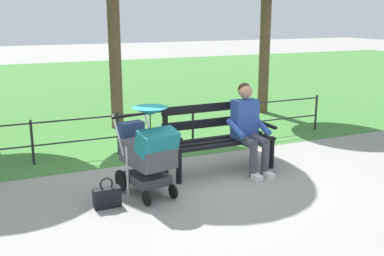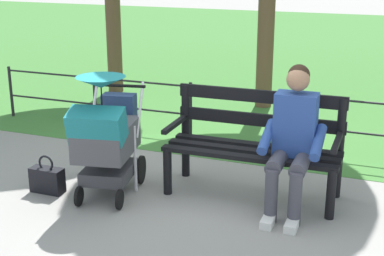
{
  "view_description": "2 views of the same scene",
  "coord_description": "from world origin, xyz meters",
  "px_view_note": "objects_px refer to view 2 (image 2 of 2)",
  "views": [
    {
      "loc": [
        2.45,
        5.59,
        2.23
      ],
      "look_at": [
        -0.04,
        -0.03,
        0.69
      ],
      "focal_mm": 42.44,
      "sensor_mm": 36.0,
      "label": 1
    },
    {
      "loc": [
        -1.73,
        4.67,
        2.19
      ],
      "look_at": [
        0.09,
        0.02,
        0.61
      ],
      "focal_mm": 52.43,
      "sensor_mm": 36.0,
      "label": 2
    }
  ],
  "objects_px": {
    "park_bench": "(255,140)",
    "stroller": "(106,135)",
    "person_on_bench": "(293,136)",
    "handbag": "(47,179)"
  },
  "relations": [
    {
      "from": "stroller",
      "to": "handbag",
      "type": "bearing_deg",
      "value": 15.04
    },
    {
      "from": "person_on_bench",
      "to": "handbag",
      "type": "xyz_separation_m",
      "value": [
        2.21,
        0.49,
        -0.55
      ]
    },
    {
      "from": "stroller",
      "to": "park_bench",
      "type": "bearing_deg",
      "value": -155.97
    },
    {
      "from": "park_bench",
      "to": "stroller",
      "type": "xyz_separation_m",
      "value": [
        1.25,
        0.56,
        0.07
      ]
    },
    {
      "from": "park_bench",
      "to": "handbag",
      "type": "bearing_deg",
      "value": 21.31
    },
    {
      "from": "park_bench",
      "to": "stroller",
      "type": "height_order",
      "value": "stroller"
    },
    {
      "from": "person_on_bench",
      "to": "handbag",
      "type": "height_order",
      "value": "person_on_bench"
    },
    {
      "from": "park_bench",
      "to": "person_on_bench",
      "type": "bearing_deg",
      "value": 150.23
    },
    {
      "from": "park_bench",
      "to": "person_on_bench",
      "type": "relative_size",
      "value": 1.26
    },
    {
      "from": "handbag",
      "to": "person_on_bench",
      "type": "bearing_deg",
      "value": -167.56
    }
  ]
}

